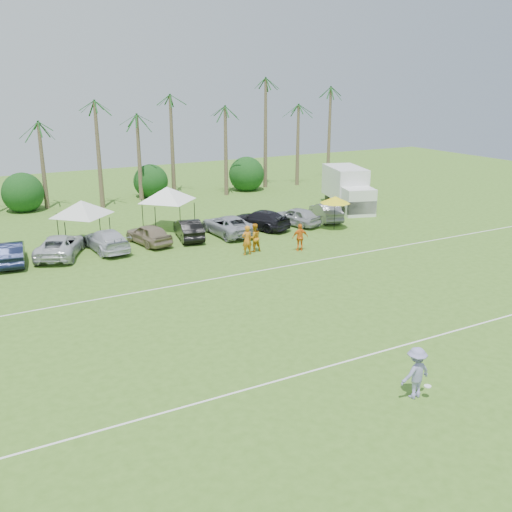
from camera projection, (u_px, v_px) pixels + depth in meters
name	position (u px, v px, depth m)	size (l,w,h in m)	color
ground	(338.00, 395.00, 21.21)	(120.00, 120.00, 0.00)	#426E21
field_lines	(240.00, 319.00, 27.92)	(80.00, 12.10, 0.01)	white
palm_tree_4	(40.00, 125.00, 49.03)	(2.40, 2.40, 8.90)	brown
palm_tree_5	(86.00, 113.00, 50.60)	(2.40, 2.40, 9.90)	brown
palm_tree_6	(130.00, 102.00, 52.16)	(2.40, 2.40, 10.90)	brown
palm_tree_7	(171.00, 92.00, 53.73)	(2.40, 2.40, 11.90)	brown
palm_tree_8	(219.00, 118.00, 56.78)	(2.40, 2.40, 8.90)	brown
palm_tree_9	(263.00, 108.00, 58.80)	(2.40, 2.40, 9.90)	brown
palm_tree_10	(304.00, 99.00, 60.82)	(2.40, 2.40, 10.90)	brown
palm_tree_11	(335.00, 90.00, 62.39)	(2.40, 2.40, 11.90)	brown
bush_tree_1	(22.00, 190.00, 50.65)	(4.00, 4.00, 4.00)	brown
bush_tree_2	(152.00, 179.00, 56.12)	(4.00, 4.00, 4.00)	brown
bush_tree_3	(242.00, 172.00, 60.68)	(4.00, 4.00, 4.00)	brown
sideline_player_a	(247.00, 240.00, 37.86)	(0.73, 0.48, 2.01)	orange
sideline_player_b	(254.00, 238.00, 38.61)	(0.95, 0.74, 1.95)	orange
sideline_player_c	(300.00, 237.00, 38.80)	(1.11, 0.46, 1.89)	orange
box_truck	(348.00, 187.00, 51.18)	(4.60, 7.53, 3.64)	white
canopy_tent_left	(81.00, 200.00, 39.56)	(4.60, 4.60, 3.72)	black
canopy_tent_right	(167.00, 187.00, 43.74)	(4.81, 4.81, 3.90)	black
market_umbrella	(335.00, 200.00, 43.92)	(2.36, 2.36, 2.62)	black
frisbee_player	(416.00, 373.00, 20.83)	(1.31, 0.82, 1.99)	#8B87C0
parked_car_1	(11.00, 253.00, 36.07)	(1.55, 4.45, 1.47)	black
parked_car_2	(60.00, 246.00, 37.62)	(2.43, 5.28, 1.47)	silver
parked_car_3	(106.00, 240.00, 38.90)	(2.05, 5.05, 1.47)	silver
parked_car_4	(149.00, 234.00, 40.39)	(1.73, 4.30, 1.47)	gray
parked_car_5	(189.00, 229.00, 41.77)	(1.55, 4.45, 1.47)	black
parked_car_6	(228.00, 225.00, 42.88)	(2.43, 5.28, 1.47)	#A7AAB5
parked_car_7	(260.00, 219.00, 44.61)	(2.05, 5.05, 1.47)	black
parked_car_8	(296.00, 216.00, 45.66)	(1.73, 4.30, 1.47)	#ADAEB5
parked_car_9	(326.00, 212.00, 47.18)	(1.55, 4.45, 1.47)	slate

